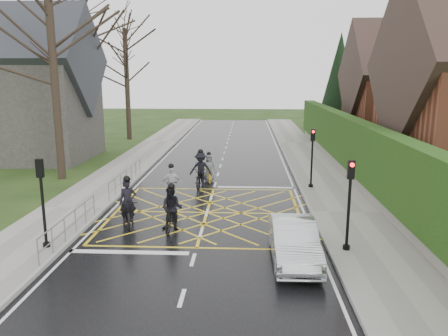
# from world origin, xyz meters

# --- Properties ---
(ground) EXTENTS (120.00, 120.00, 0.00)m
(ground) POSITION_xyz_m (0.00, 0.00, 0.00)
(ground) COLOR black
(ground) RESTS_ON ground
(road) EXTENTS (9.00, 80.00, 0.01)m
(road) POSITION_xyz_m (0.00, 0.00, 0.01)
(road) COLOR black
(road) RESTS_ON ground
(sidewalk_right) EXTENTS (3.00, 80.00, 0.15)m
(sidewalk_right) POSITION_xyz_m (6.00, 0.00, 0.07)
(sidewalk_right) COLOR gray
(sidewalk_right) RESTS_ON ground
(sidewalk_left) EXTENTS (3.00, 80.00, 0.15)m
(sidewalk_left) POSITION_xyz_m (-6.00, 0.00, 0.07)
(sidewalk_left) COLOR gray
(sidewalk_left) RESTS_ON ground
(stone_wall) EXTENTS (0.50, 38.00, 0.70)m
(stone_wall) POSITION_xyz_m (7.75, 6.00, 0.35)
(stone_wall) COLOR slate
(stone_wall) RESTS_ON ground
(hedge) EXTENTS (0.90, 38.00, 2.80)m
(hedge) POSITION_xyz_m (7.75, 6.00, 2.10)
(hedge) COLOR #18320D
(hedge) RESTS_ON stone_wall
(house_far) EXTENTS (9.80, 8.80, 10.30)m
(house_far) POSITION_xyz_m (14.75, 18.00, 4.36)
(house_far) COLOR brown
(house_far) RESTS_ON ground
(conifer) EXTENTS (4.60, 4.60, 10.00)m
(conifer) POSITION_xyz_m (10.75, 26.00, 4.99)
(conifer) COLOR black
(conifer) RESTS_ON ground
(church) EXTENTS (8.80, 7.80, 11.00)m
(church) POSITION_xyz_m (-13.54, 12.00, 4.93)
(church) COLOR #2D2B28
(church) RESTS_ON ground
(tree_near) EXTENTS (9.24, 9.24, 11.44)m
(tree_near) POSITION_xyz_m (-9.00, 6.00, 7.91)
(tree_near) COLOR black
(tree_near) RESTS_ON ground
(tree_mid) EXTENTS (10.08, 10.08, 12.48)m
(tree_mid) POSITION_xyz_m (-10.00, 14.00, 8.63)
(tree_mid) COLOR black
(tree_mid) RESTS_ON ground
(tree_far) EXTENTS (8.40, 8.40, 10.40)m
(tree_far) POSITION_xyz_m (-9.30, 22.00, 7.19)
(tree_far) COLOR black
(tree_far) RESTS_ON ground
(railing_south) EXTENTS (0.05, 5.04, 1.03)m
(railing_south) POSITION_xyz_m (-4.65, -3.50, 0.78)
(railing_south) COLOR slate
(railing_south) RESTS_ON ground
(railing_north) EXTENTS (0.05, 6.04, 1.03)m
(railing_north) POSITION_xyz_m (-4.65, 4.00, 0.79)
(railing_north) COLOR slate
(railing_north) RESTS_ON ground
(traffic_light_ne) EXTENTS (0.24, 0.31, 3.21)m
(traffic_light_ne) POSITION_xyz_m (5.10, 4.20, 1.66)
(traffic_light_ne) COLOR black
(traffic_light_ne) RESTS_ON ground
(traffic_light_se) EXTENTS (0.24, 0.31, 3.21)m
(traffic_light_se) POSITION_xyz_m (5.10, -4.20, 1.66)
(traffic_light_se) COLOR black
(traffic_light_se) RESTS_ON ground
(traffic_light_sw) EXTENTS (0.24, 0.31, 3.21)m
(traffic_light_sw) POSITION_xyz_m (-5.10, -4.50, 1.66)
(traffic_light_sw) COLOR black
(traffic_light_sw) RESTS_ON ground
(cyclist_rear) EXTENTS (1.37, 2.19, 2.01)m
(cyclist_rear) POSITION_xyz_m (-3.03, -1.69, 0.65)
(cyclist_rear) COLOR black
(cyclist_rear) RESTS_ON ground
(cyclist_back) EXTENTS (0.88, 1.91, 1.88)m
(cyclist_back) POSITION_xyz_m (-1.15, -2.25, 0.71)
(cyclist_back) COLOR black
(cyclist_back) RESTS_ON ground
(cyclist_mid) EXTENTS (1.26, 2.15, 2.04)m
(cyclist_mid) POSITION_xyz_m (-0.75, 4.62, 0.75)
(cyclist_mid) COLOR black
(cyclist_mid) RESTS_ON ground
(cyclist_front) EXTENTS (1.06, 1.91, 1.84)m
(cyclist_front) POSITION_xyz_m (-1.84, 1.68, 0.68)
(cyclist_front) COLOR black
(cyclist_front) RESTS_ON ground
(cyclist_lead) EXTENTS (0.93, 1.84, 1.71)m
(cyclist_lead) POSITION_xyz_m (-0.40, 5.68, 0.59)
(cyclist_lead) COLOR gold
(cyclist_lead) RESTS_ON ground
(car) EXTENTS (1.48, 4.05, 1.33)m
(car) POSITION_xyz_m (3.26, -4.84, 0.66)
(car) COLOR silver
(car) RESTS_ON ground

